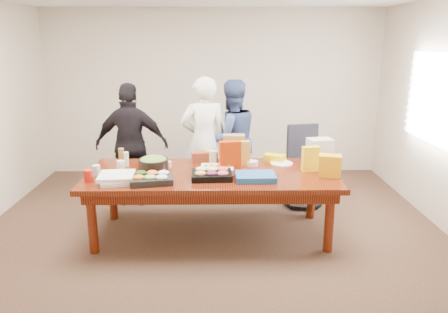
{
  "coord_description": "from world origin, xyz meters",
  "views": [
    {
      "loc": [
        0.08,
        -4.63,
        2.2
      ],
      "look_at": [
        0.14,
        0.1,
        0.91
      ],
      "focal_mm": 34.45,
      "sensor_mm": 36.0,
      "label": 1
    }
  ],
  "objects_px": {
    "person_right": "(231,140)",
    "person_center": "(204,141)",
    "salad_bowl": "(153,164)",
    "sheet_cake": "(217,169)",
    "conference_table": "(212,204)",
    "office_chair": "(304,168)"
  },
  "relations": [
    {
      "from": "conference_table",
      "to": "sheet_cake",
      "type": "distance_m",
      "value": 0.41
    },
    {
      "from": "conference_table",
      "to": "person_center",
      "type": "relative_size",
      "value": 1.61
    },
    {
      "from": "conference_table",
      "to": "sheet_cake",
      "type": "relative_size",
      "value": 7.62
    },
    {
      "from": "person_center",
      "to": "salad_bowl",
      "type": "distance_m",
      "value": 1.04
    },
    {
      "from": "person_right",
      "to": "sheet_cake",
      "type": "height_order",
      "value": "person_right"
    },
    {
      "from": "office_chair",
      "to": "person_right",
      "type": "bearing_deg",
      "value": 146.74
    },
    {
      "from": "conference_table",
      "to": "salad_bowl",
      "type": "xyz_separation_m",
      "value": [
        -0.68,
        0.17,
        0.43
      ]
    },
    {
      "from": "person_center",
      "to": "salad_bowl",
      "type": "bearing_deg",
      "value": 46.06
    },
    {
      "from": "conference_table",
      "to": "sheet_cake",
      "type": "bearing_deg",
      "value": 21.99
    },
    {
      "from": "conference_table",
      "to": "salad_bowl",
      "type": "distance_m",
      "value": 0.82
    },
    {
      "from": "office_chair",
      "to": "sheet_cake",
      "type": "distance_m",
      "value": 1.48
    },
    {
      "from": "person_center",
      "to": "salad_bowl",
      "type": "xyz_separation_m",
      "value": [
        -0.56,
        -0.87,
        -0.06
      ]
    },
    {
      "from": "sheet_cake",
      "to": "salad_bowl",
      "type": "height_order",
      "value": "salad_bowl"
    },
    {
      "from": "office_chair",
      "to": "sheet_cake",
      "type": "bearing_deg",
      "value": -156.06
    },
    {
      "from": "office_chair",
      "to": "person_right",
      "type": "xyz_separation_m",
      "value": [
        -0.97,
        0.36,
        0.32
      ]
    },
    {
      "from": "person_right",
      "to": "person_center",
      "type": "bearing_deg",
      "value": 9.71
    },
    {
      "from": "conference_table",
      "to": "salad_bowl",
      "type": "relative_size",
      "value": 7.93
    },
    {
      "from": "salad_bowl",
      "to": "sheet_cake",
      "type": "bearing_deg",
      "value": -10.87
    },
    {
      "from": "sheet_cake",
      "to": "salad_bowl",
      "type": "distance_m",
      "value": 0.76
    },
    {
      "from": "office_chair",
      "to": "conference_table",
      "type": "bearing_deg",
      "value": -156.71
    },
    {
      "from": "person_right",
      "to": "salad_bowl",
      "type": "relative_size",
      "value": 4.75
    },
    {
      "from": "conference_table",
      "to": "person_right",
      "type": "bearing_deg",
      "value": 78.34
    }
  ]
}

